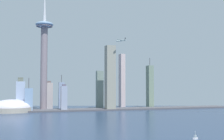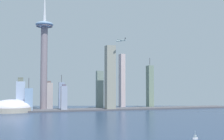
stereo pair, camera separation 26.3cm
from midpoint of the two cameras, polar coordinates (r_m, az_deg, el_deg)
waterfront_pier at (r=827.10m, az=-0.76°, el=-7.26°), size 722.12×60.65×3.72m
observation_tower at (r=828.51m, az=-12.45°, el=3.80°), size 46.61×46.61×329.62m
stadium_dome at (r=794.29m, az=-18.09°, el=-6.65°), size 101.35×101.35×37.23m
skyscraper_0 at (r=811.31m, az=-0.34°, el=-1.45°), size 23.96×24.27×170.31m
skyscraper_1 at (r=794.39m, az=-8.89°, el=-5.17°), size 15.20×15.80×68.16m
skyscraper_2 at (r=890.13m, az=-11.74°, el=-4.62°), size 24.09×22.67×78.15m
skyscraper_3 at (r=880.73m, az=-2.29°, el=-3.64°), size 18.89×16.18×107.01m
skyscraper_4 at (r=827.82m, az=-16.61°, el=-4.51°), size 21.98×25.60×85.67m
skyscraper_5 at (r=952.94m, az=1.87°, el=-1.93°), size 13.98×24.17×162.91m
skyscraper_6 at (r=865.44m, az=-9.35°, el=-4.70°), size 14.71×14.36×94.62m
skyscraper_7 at (r=785.79m, az=-15.18°, el=-5.38°), size 18.68×26.42×83.46m
skyscraper_8 at (r=919.96m, az=7.04°, el=-3.05°), size 15.81×21.93×147.36m
boat_0 at (r=378.97m, az=15.17°, el=-12.04°), size 8.80×6.88×10.28m
airplane at (r=804.30m, az=1.70°, el=5.48°), size 28.64×30.76×8.07m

